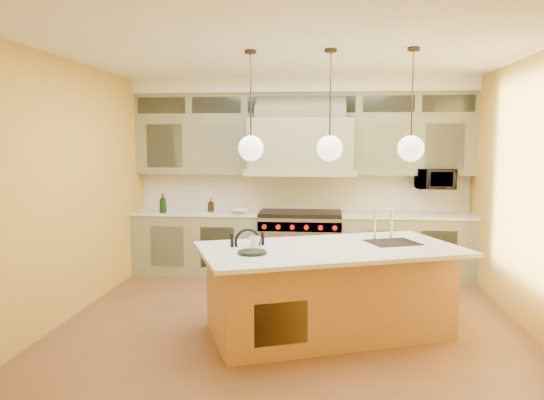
# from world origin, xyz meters

# --- Properties ---
(floor) EXTENTS (5.00, 5.00, 0.00)m
(floor) POSITION_xyz_m (0.00, 0.00, 0.00)
(floor) COLOR brown
(floor) RESTS_ON ground
(ceiling) EXTENTS (5.00, 5.00, 0.00)m
(ceiling) POSITION_xyz_m (0.00, 0.00, 2.90)
(ceiling) COLOR white
(ceiling) RESTS_ON wall_back
(wall_back) EXTENTS (5.00, 0.00, 5.00)m
(wall_back) POSITION_xyz_m (0.00, 2.50, 1.45)
(wall_back) COLOR gold
(wall_back) RESTS_ON ground
(wall_front) EXTENTS (5.00, 0.00, 5.00)m
(wall_front) POSITION_xyz_m (0.00, -2.50, 1.45)
(wall_front) COLOR gold
(wall_front) RESTS_ON ground
(wall_left) EXTENTS (0.00, 5.00, 5.00)m
(wall_left) POSITION_xyz_m (-2.50, 0.00, 1.45)
(wall_left) COLOR gold
(wall_left) RESTS_ON ground
(wall_right) EXTENTS (0.00, 5.00, 5.00)m
(wall_right) POSITION_xyz_m (2.50, 0.00, 1.45)
(wall_right) COLOR gold
(wall_right) RESTS_ON ground
(back_cabinetry) EXTENTS (5.00, 0.77, 2.90)m
(back_cabinetry) POSITION_xyz_m (0.00, 2.23, 1.43)
(back_cabinetry) COLOR gray
(back_cabinetry) RESTS_ON floor
(range) EXTENTS (1.20, 0.74, 0.96)m
(range) POSITION_xyz_m (0.00, 2.14, 0.49)
(range) COLOR silver
(range) RESTS_ON floor
(kitchen_island) EXTENTS (2.93, 2.23, 1.35)m
(kitchen_island) POSITION_xyz_m (0.41, -0.25, 0.47)
(kitchen_island) COLOR #A77A3B
(kitchen_island) RESTS_ON floor
(counter_stool) EXTENTS (0.51, 0.51, 1.10)m
(counter_stool) POSITION_xyz_m (-0.37, -0.45, 0.63)
(counter_stool) COLOR black
(counter_stool) RESTS_ON floor
(microwave) EXTENTS (0.54, 0.37, 0.30)m
(microwave) POSITION_xyz_m (1.95, 2.25, 1.45)
(microwave) COLOR black
(microwave) RESTS_ON back_cabinetry
(oil_bottle_a) EXTENTS (0.13, 0.13, 0.29)m
(oil_bottle_a) POSITION_xyz_m (-2.02, 1.92, 1.09)
(oil_bottle_a) COLOR black
(oil_bottle_a) RESTS_ON back_cabinetry
(oil_bottle_b) EXTENTS (0.10, 0.10, 0.20)m
(oil_bottle_b) POSITION_xyz_m (-1.35, 2.15, 1.04)
(oil_bottle_b) COLOR black
(oil_bottle_b) RESTS_ON back_cabinetry
(fruit_bowl) EXTENTS (0.27, 0.27, 0.06)m
(fruit_bowl) POSITION_xyz_m (-0.88, 1.92, 0.97)
(fruit_bowl) COLOR silver
(fruit_bowl) RESTS_ON back_cabinetry
(cup) EXTENTS (0.13, 0.13, 0.11)m
(cup) POSITION_xyz_m (-0.35, -0.35, 0.97)
(cup) COLOR silver
(cup) RESTS_ON kitchen_island
(pendant_left) EXTENTS (0.26, 0.26, 1.11)m
(pendant_left) POSITION_xyz_m (-0.40, -0.25, 1.95)
(pendant_left) COLOR #2D2319
(pendant_left) RESTS_ON ceiling
(pendant_center) EXTENTS (0.26, 0.26, 1.11)m
(pendant_center) POSITION_xyz_m (0.40, -0.25, 1.95)
(pendant_center) COLOR #2D2319
(pendant_center) RESTS_ON ceiling
(pendant_right) EXTENTS (0.26, 0.26, 1.11)m
(pendant_right) POSITION_xyz_m (1.20, -0.25, 1.95)
(pendant_right) COLOR #2D2319
(pendant_right) RESTS_ON ceiling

